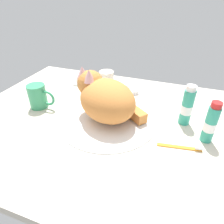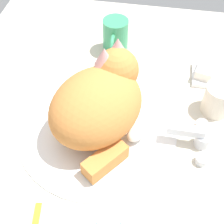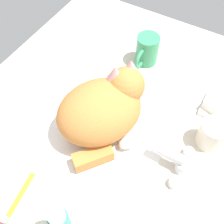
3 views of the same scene
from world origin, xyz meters
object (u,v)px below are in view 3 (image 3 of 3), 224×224
Objects in this scene: rinse_cup at (212,134)px; soap_bar at (215,103)px; coffee_mug at (147,50)px; toothbrush at (16,202)px; faucet at (178,163)px; cat at (104,108)px.

soap_bar is at bearing -167.75° from rinse_cup.
toothbrush is at bearing -5.83° from coffee_mug.
cat is at bearing -92.96° from faucet.
coffee_mug reaches higher than faucet.
rinse_cup is at bearing 157.08° from faucet.
soap_bar is 58.95cm from toothbrush.
faucet is at bearing -22.92° from rinse_cup.
coffee_mug is at bearing -141.87° from faucet.
faucet reaches higher than toothbrush.
cat is at bearing 165.84° from toothbrush.
cat is at bearing 2.77° from coffee_mug.
faucet is 0.42× the size of cat.
cat is 2.51× the size of coffee_mug.
rinse_cup is at bearing 56.22° from coffee_mug.
faucet is 37.86cm from coffee_mug.
soap_bar is at bearing 174.47° from faucet.
rinse_cup is (-11.00, 4.65, 1.54)cm from faucet.
faucet is 22.53cm from soap_bar.
toothbrush is (27.48, -29.16, -1.74)cm from faucet.
rinse_cup reaches higher than soap_bar.
rinse_cup reaches higher than faucet.
cat reaches higher than toothbrush.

